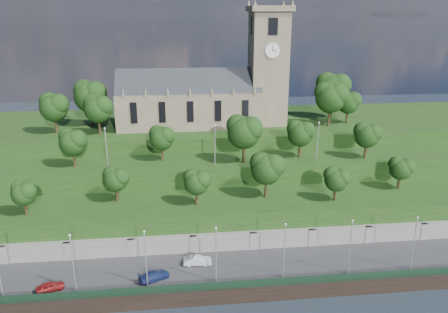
{
  "coord_description": "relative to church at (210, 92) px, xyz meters",
  "views": [
    {
      "loc": [
        -6.99,
        -52.52,
        39.4
      ],
      "look_at": [
        2.2,
        30.0,
        12.31
      ],
      "focal_mm": 35.0,
      "sensor_mm": 36.0,
      "label": 1
    }
  ],
  "objects": [
    {
      "name": "ground",
      "position": [
        -0.79,
        -45.98,
        -22.52
      ],
      "size": [
        320.0,
        320.0,
        0.0
      ],
      "primitive_type": "plane",
      "color": "#1B252B",
      "rests_on": "ground"
    },
    {
      "name": "hilltop",
      "position": [
        -0.79,
        4.02,
        -15.02
      ],
      "size": [
        160.0,
        32.0,
        15.0
      ],
      "primitive_type": "cube",
      "color": "#1A3712",
      "rests_on": "ground"
    },
    {
      "name": "embankment_lower",
      "position": [
        -0.79,
        -27.98,
        -18.52
      ],
      "size": [
        160.0,
        12.0,
        8.0
      ],
      "primitive_type": "cube",
      "color": "#1A3712",
      "rests_on": "ground"
    },
    {
      "name": "promenade",
      "position": [
        -0.79,
        -39.98,
        -21.52
      ],
      "size": [
        160.0,
        12.0,
        2.0
      ],
      "primitive_type": "cube",
      "color": "#2D2D30",
      "rests_on": "ground"
    },
    {
      "name": "retaining_wall",
      "position": [
        -0.79,
        -34.01,
        -20.02
      ],
      "size": [
        160.0,
        2.1,
        5.0
      ],
      "color": "slate",
      "rests_on": "ground"
    },
    {
      "name": "lamp_posts_upper",
      "position": [
        -0.79,
        -19.98,
        -5.94
      ],
      "size": [
        40.36,
        0.36,
        7.95
      ],
      "color": "#B2B2B7",
      "rests_on": "embankment_upper"
    },
    {
      "name": "car_left",
      "position": [
        -26.45,
        -43.05,
        -19.86
      ],
      "size": [
        4.18,
        2.91,
        1.32
      ],
      "primitive_type": "imported",
      "rotation": [
        0.0,
        0.0,
        1.96
      ],
      "color": "maroon",
      "rests_on": "promenade"
    },
    {
      "name": "fence",
      "position": [
        -0.79,
        -45.38,
        -19.92
      ],
      "size": [
        160.0,
        0.1,
        1.2
      ],
      "primitive_type": "cube",
      "color": "black",
      "rests_on": "promenade"
    },
    {
      "name": "quay_wall",
      "position": [
        -0.79,
        -46.03,
        -21.42
      ],
      "size": [
        160.0,
        0.5,
        2.2
      ],
      "primitive_type": "cube",
      "color": "black",
      "rests_on": "ground"
    },
    {
      "name": "embankment_upper",
      "position": [
        -0.79,
        -16.98,
        -16.52
      ],
      "size": [
        160.0,
        10.0,
        12.0
      ],
      "primitive_type": "cube",
      "color": "#1A3712",
      "rests_on": "ground"
    },
    {
      "name": "trees_hilltop",
      "position": [
        2.59,
        -0.67,
        -0.8
      ],
      "size": [
        71.67,
        16.59,
        11.11
      ],
      "color": "black",
      "rests_on": "hilltop"
    },
    {
      "name": "trees_upper",
      "position": [
        3.14,
        -18.02,
        -5.07
      ],
      "size": [
        62.07,
        8.48,
        9.36
      ],
      "color": "black",
      "rests_on": "embankment_upper"
    },
    {
      "name": "car_middle",
      "position": [
        -5.28,
        -38.5,
        -19.8
      ],
      "size": [
        4.44,
        1.76,
        1.44
      ],
      "primitive_type": "imported",
      "rotation": [
        0.0,
        0.0,
        1.52
      ],
      "color": "#B4B4B9",
      "rests_on": "promenade"
    },
    {
      "name": "lamp_posts_promenade",
      "position": [
        -2.79,
        -43.48,
        -15.4
      ],
      "size": [
        60.36,
        0.36,
        8.99
      ],
      "color": "#B2B2B7",
      "rests_on": "promenade"
    },
    {
      "name": "church",
      "position": [
        0.0,
        0.0,
        0.0
      ],
      "size": [
        38.6,
        12.35,
        27.6
      ],
      "color": "#685E49",
      "rests_on": "hilltop"
    },
    {
      "name": "car_right",
      "position": [
        -11.85,
        -41.92,
        -19.85
      ],
      "size": [
        4.97,
        3.65,
        1.34
      ],
      "primitive_type": "imported",
      "rotation": [
        0.0,
        0.0,
        2.01
      ],
      "color": "navy",
      "rests_on": "promenade"
    },
    {
      "name": "trees_lower",
      "position": [
        2.48,
        -27.73,
        -9.84
      ],
      "size": [
        70.87,
        8.19,
        8.29
      ],
      "color": "black",
      "rests_on": "embankment_lower"
    }
  ]
}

